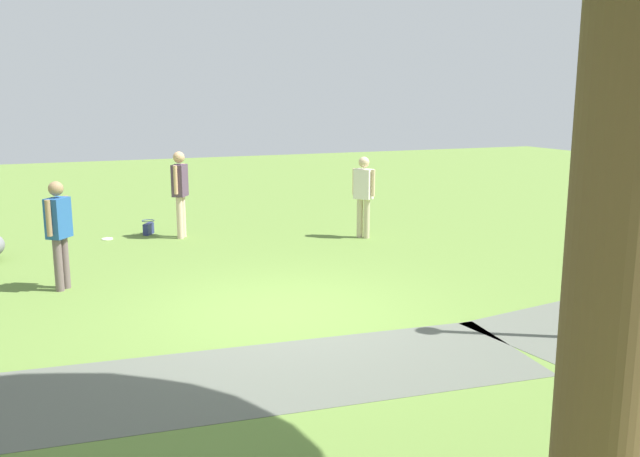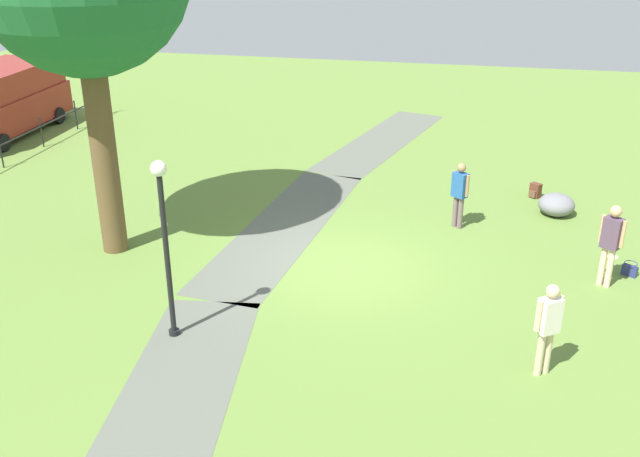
% 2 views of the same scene
% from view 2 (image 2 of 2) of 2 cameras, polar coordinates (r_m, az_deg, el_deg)
% --- Properties ---
extents(ground_plane, '(48.00, 48.00, 0.00)m').
position_cam_2_polar(ground_plane, '(15.86, 1.83, -3.09)').
color(ground_plane, olive).
extents(footpath_segment_near, '(8.17, 2.89, 0.01)m').
position_cam_2_polar(footpath_segment_near, '(11.46, -12.75, -15.65)').
color(footpath_segment_near, '#5A5E53').
rests_on(footpath_segment_near, ground).
extents(footpath_segment_mid, '(8.14, 2.60, 0.01)m').
position_cam_2_polar(footpath_segment_mid, '(17.91, -2.79, 0.19)').
color(footpath_segment_mid, '#5A5E53').
rests_on(footpath_segment_mid, ground).
extents(footpath_segment_far, '(8.20, 3.74, 0.01)m').
position_cam_2_polar(footpath_segment_far, '(24.91, 5.02, 7.02)').
color(footpath_segment_far, '#5A5E53').
rests_on(footpath_segment_far, ground).
extents(lamp_post, '(0.28, 0.28, 3.40)m').
position_cam_2_polar(lamp_post, '(12.73, -12.32, -0.21)').
color(lamp_post, black).
rests_on(lamp_post, ground).
extents(lawn_boulder, '(0.97, 0.95, 0.56)m').
position_cam_2_polar(lawn_boulder, '(19.47, 18.37, 1.83)').
color(lawn_boulder, slate).
rests_on(lawn_boulder, ground).
extents(woman_with_handbag, '(0.40, 0.45, 1.82)m').
position_cam_2_polar(woman_with_handbag, '(15.78, 22.22, -0.83)').
color(woman_with_handbag, beige).
rests_on(woman_with_handbag, ground).
extents(man_near_boulder, '(0.41, 0.43, 1.71)m').
position_cam_2_polar(man_near_boulder, '(12.46, 17.76, -7.22)').
color(man_near_boulder, '#C7B792').
rests_on(man_near_boulder, ground).
extents(passerby_on_path, '(0.41, 0.43, 1.68)m').
position_cam_2_polar(passerby_on_path, '(17.81, 11.10, 2.99)').
color(passerby_on_path, '#6B5859').
rests_on(passerby_on_path, ground).
extents(handbag_on_grass, '(0.38, 0.38, 0.31)m').
position_cam_2_polar(handbag_on_grass, '(16.81, 23.51, -3.04)').
color(handbag_on_grass, navy).
rests_on(handbag_on_grass, ground).
extents(backpack_by_boulder, '(0.35, 0.35, 0.40)m').
position_cam_2_polar(backpack_by_boulder, '(20.55, 16.82, 2.92)').
color(backpack_by_boulder, '#592F21').
rests_on(backpack_by_boulder, ground).
extents(frisbee_on_grass, '(0.23, 0.23, 0.02)m').
position_cam_2_polar(frisbee_on_grass, '(17.61, 22.35, -2.11)').
color(frisbee_on_grass, white).
rests_on(frisbee_on_grass, ground).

